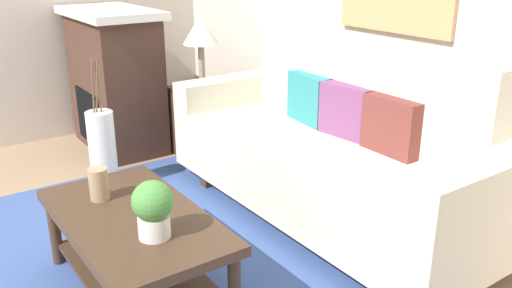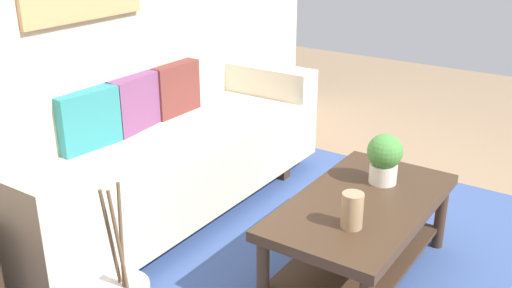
% 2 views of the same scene
% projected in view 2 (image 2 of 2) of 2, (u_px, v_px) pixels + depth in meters
% --- Properties ---
extents(area_rug, '(2.90, 1.76, 0.01)m').
position_uv_depth(area_rug, '(313.00, 270.00, 3.01)').
color(area_rug, '#3D5693').
rests_on(area_rug, ground_plane).
extents(couch, '(2.25, 0.84, 1.08)m').
position_uv_depth(couch, '(153.00, 147.00, 3.44)').
color(couch, beige).
rests_on(couch, ground_plane).
extents(throw_pillow_teal, '(0.37, 0.16, 0.32)m').
position_uv_depth(throw_pillow_teal, '(87.00, 120.00, 3.14)').
color(throw_pillow_teal, teal).
rests_on(throw_pillow_teal, couch).
extents(throw_pillow_plum, '(0.37, 0.16, 0.32)m').
position_uv_depth(throw_pillow_plum, '(134.00, 103.00, 3.41)').
color(throw_pillow_plum, '#7A4270').
rests_on(throw_pillow_plum, couch).
extents(throw_pillow_maroon, '(0.36, 0.12, 0.32)m').
position_uv_depth(throw_pillow_maroon, '(174.00, 89.00, 3.68)').
color(throw_pillow_maroon, brown).
rests_on(throw_pillow_maroon, couch).
extents(coffee_table, '(1.10, 0.60, 0.43)m').
position_uv_depth(coffee_table, '(361.00, 222.00, 2.86)').
color(coffee_table, '#422D1E').
rests_on(coffee_table, ground_plane).
extents(tabletop_vase, '(0.10, 0.10, 0.16)m').
position_uv_depth(tabletop_vase, '(352.00, 210.00, 2.55)').
color(tabletop_vase, tan).
rests_on(tabletop_vase, coffee_table).
extents(potted_plant_tabletop, '(0.18, 0.18, 0.26)m').
position_uv_depth(potted_plant_tabletop, '(384.00, 157.00, 2.95)').
color(potted_plant_tabletop, white).
rests_on(potted_plant_tabletop, coffee_table).
extents(floor_vase_branch_a, '(0.05, 0.04, 0.36)m').
position_uv_depth(floor_vase_branch_a, '(121.00, 235.00, 1.89)').
color(floor_vase_branch_a, brown).
rests_on(floor_vase_branch_a, floor_vase).
extents(floor_vase_branch_b, '(0.05, 0.01, 0.36)m').
position_uv_depth(floor_vase_branch_b, '(110.00, 238.00, 1.88)').
color(floor_vase_branch_b, brown).
rests_on(floor_vase_branch_b, floor_vase).
extents(floor_vase_branch_c, '(0.03, 0.04, 0.36)m').
position_uv_depth(floor_vase_branch_c, '(118.00, 241.00, 1.86)').
color(floor_vase_branch_c, brown).
rests_on(floor_vase_branch_c, floor_vase).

